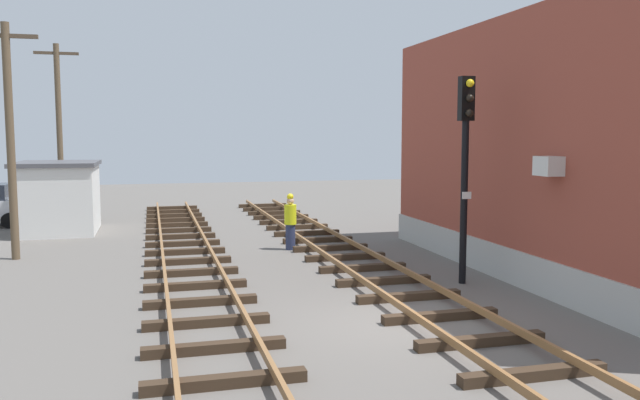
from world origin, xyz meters
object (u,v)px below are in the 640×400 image
object	(u,v)px
signal_mast	(465,155)
brick_building	(619,148)
utility_pole_near	(10,136)
control_hut	(58,197)
utility_pole_far	(59,130)
track_worker_foreground	(290,222)

from	to	relation	value
signal_mast	brick_building	bearing A→B (deg)	0.86
utility_pole_near	signal_mast	bearing A→B (deg)	-28.71
control_hut	utility_pole_near	xyz separation A→B (m)	(-0.55, -5.54, 2.35)
utility_pole_near	utility_pole_far	xyz separation A→B (m)	(0.30, 8.57, 0.27)
brick_building	utility_pole_near	distance (m)	17.51
signal_mast	control_hut	world-z (taller)	signal_mast
signal_mast	track_worker_foreground	bearing A→B (deg)	118.77
utility_pole_far	utility_pole_near	bearing A→B (deg)	-92.01
brick_building	control_hut	size ratio (longest dim) A/B	3.76
utility_pole_near	brick_building	bearing A→B (deg)	-21.25
control_hut	track_worker_foreground	distance (m)	9.99
brick_building	utility_pole_near	bearing A→B (deg)	158.75
utility_pole_near	track_worker_foreground	size ratio (longest dim) A/B	3.80
signal_mast	utility_pole_far	xyz separation A→B (m)	(-11.41, 14.98, 0.72)
utility_pole_far	track_worker_foreground	world-z (taller)	utility_pole_far
signal_mast	control_hut	size ratio (longest dim) A/B	1.38
brick_building	control_hut	world-z (taller)	brick_building
utility_pole_near	utility_pole_far	distance (m)	8.58
brick_building	track_worker_foreground	bearing A→B (deg)	143.41
control_hut	utility_pole_far	size ratio (longest dim) A/B	0.50
track_worker_foreground	brick_building	bearing A→B (deg)	-36.59
control_hut	track_worker_foreground	bearing A→B (deg)	-37.41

